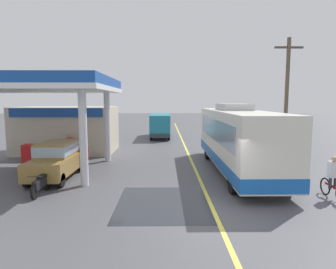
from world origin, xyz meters
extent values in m
plane|color=#4C4C51|center=(0.00, 20.00, 0.00)|extent=(120.00, 120.00, 0.00)
cube|color=#D8CC4C|center=(0.00, 15.00, 0.00)|extent=(0.16, 50.00, 0.01)
cube|color=#26282D|center=(-1.71, 1.32, 0.00)|extent=(3.61, 3.98, 0.01)
cube|color=silver|center=(2.24, 6.35, 1.88)|extent=(2.50, 11.00, 2.90)
cube|color=#1959B2|center=(2.24, 6.35, 0.77)|extent=(2.54, 11.04, 0.56)
cube|color=#8C9EAD|center=(2.24, 0.91, 2.42)|extent=(2.30, 0.10, 1.40)
cube|color=#8C9EAD|center=(0.97, 6.35, 2.33)|extent=(0.06, 9.35, 1.10)
cube|color=#8C9EAD|center=(3.51, 6.35, 2.33)|extent=(0.06, 9.35, 1.10)
cube|color=white|center=(2.24, 0.92, 3.12)|extent=(1.75, 0.08, 0.32)
cube|color=#B2B2B7|center=(2.24, 7.35, 3.51)|extent=(1.60, 2.80, 0.36)
cylinder|color=black|center=(1.14, 2.45, 0.50)|extent=(0.30, 1.00, 1.00)
cylinder|color=black|center=(3.34, 2.45, 0.50)|extent=(0.30, 1.00, 1.00)
cylinder|color=black|center=(1.14, 9.65, 0.50)|extent=(0.30, 1.00, 1.00)
cylinder|color=black|center=(3.34, 9.65, 0.50)|extent=(0.30, 1.00, 1.00)
cube|color=#194799|center=(-9.08, 6.36, 4.85)|extent=(9.00, 7.00, 0.50)
cube|color=white|center=(-9.08, 6.36, 4.48)|extent=(9.10, 7.10, 0.24)
cylinder|color=silver|center=(-5.38, 3.66, 2.30)|extent=(0.36, 0.36, 4.60)
cylinder|color=silver|center=(-5.38, 9.06, 2.30)|extent=(0.36, 0.36, 4.60)
cube|color=red|center=(-9.08, 6.36, 0.75)|extent=(0.70, 0.60, 1.50)
cube|color=beige|center=(-9.08, 12.56, 1.70)|extent=(7.00, 4.40, 3.40)
cube|color=#194799|center=(-9.08, 10.32, 3.05)|extent=(6.30, 0.10, 0.60)
cube|color=olive|center=(-7.12, 4.91, 0.72)|extent=(1.70, 4.20, 0.80)
cube|color=olive|center=(-7.12, 5.11, 1.47)|extent=(1.50, 2.31, 0.70)
cube|color=#8C9EAD|center=(-7.12, 5.11, 1.47)|extent=(1.53, 2.35, 0.49)
cylinder|color=black|center=(-7.87, 3.41, 0.32)|extent=(0.20, 0.64, 0.64)
cylinder|color=black|center=(-6.37, 3.41, 0.32)|extent=(0.20, 0.64, 0.64)
cylinder|color=black|center=(-7.87, 6.41, 0.32)|extent=(0.20, 0.64, 0.64)
cylinder|color=black|center=(-6.37, 6.41, 0.32)|extent=(0.20, 0.64, 0.64)
cube|color=teal|center=(-2.19, 20.90, 1.39)|extent=(2.00, 6.00, 2.10)
cube|color=#8C9EAD|center=(-2.19, 20.90, 1.79)|extent=(2.04, 5.10, 0.80)
cube|color=#2D2D33|center=(-2.19, 17.85, 0.54)|extent=(1.90, 0.16, 0.36)
cylinder|color=black|center=(-3.07, 18.90, 0.38)|extent=(0.22, 0.76, 0.76)
cylinder|color=black|center=(-1.31, 18.90, 0.38)|extent=(0.22, 0.76, 0.76)
cylinder|color=black|center=(-3.07, 22.90, 0.38)|extent=(0.22, 0.76, 0.76)
cylinder|color=black|center=(-1.31, 22.90, 0.38)|extent=(0.22, 0.76, 0.76)
torus|color=black|center=(4.88, 2.24, 0.36)|extent=(0.06, 0.72, 0.72)
cube|color=maroon|center=(4.88, 1.69, 0.51)|extent=(0.06, 1.10, 0.08)
cube|color=silver|center=(4.88, 1.79, 1.18)|extent=(0.34, 0.24, 0.64)
sphere|color=tan|center=(4.88, 1.74, 1.61)|extent=(0.22, 0.22, 0.22)
cylinder|color=#2D2D38|center=(4.78, 1.74, 0.68)|extent=(0.12, 0.12, 0.55)
cylinder|color=#2D2D38|center=(4.98, 1.74, 0.68)|extent=(0.12, 0.12, 0.55)
cylinder|color=black|center=(-6.84, 1.85, 0.30)|extent=(0.10, 0.60, 0.60)
cylinder|color=black|center=(-6.84, 3.05, 0.30)|extent=(0.10, 0.60, 0.60)
cube|color=black|center=(-6.84, 2.45, 0.50)|extent=(0.20, 1.30, 0.36)
cube|color=black|center=(-6.84, 2.60, 0.72)|extent=(0.24, 0.60, 0.12)
cylinder|color=#2D2D33|center=(-6.84, 1.90, 0.90)|extent=(0.55, 0.04, 0.04)
cylinder|color=#33333F|center=(-6.21, 6.31, 0.41)|extent=(0.14, 0.14, 0.82)
cylinder|color=#33333F|center=(-6.03, 6.31, 0.41)|extent=(0.14, 0.14, 0.82)
cube|color=#BF3333|center=(-6.12, 6.31, 1.12)|extent=(0.36, 0.22, 0.60)
sphere|color=tan|center=(-6.12, 6.31, 1.55)|extent=(0.22, 0.22, 0.22)
cylinder|color=#BF3333|center=(-6.35, 6.31, 1.07)|extent=(0.09, 0.09, 0.58)
cylinder|color=#BF3333|center=(-5.89, 6.31, 1.07)|extent=(0.09, 0.09, 0.58)
cylinder|color=#33333F|center=(-8.16, 9.87, 0.41)|extent=(0.14, 0.14, 0.82)
cylinder|color=#33333F|center=(-7.98, 9.87, 0.41)|extent=(0.14, 0.14, 0.82)
cube|color=#BF3333|center=(-8.07, 9.87, 1.12)|extent=(0.36, 0.22, 0.60)
sphere|color=tan|center=(-8.07, 9.87, 1.55)|extent=(0.22, 0.22, 0.22)
cylinder|color=#BF3333|center=(-8.30, 9.87, 1.07)|extent=(0.09, 0.09, 0.58)
cylinder|color=#BF3333|center=(-7.84, 9.87, 1.07)|extent=(0.09, 0.09, 0.58)
cylinder|color=brown|center=(6.05, 9.19, 3.89)|extent=(0.24, 0.24, 7.77)
cube|color=#4C3D33|center=(6.05, 9.19, 7.17)|extent=(1.80, 0.12, 0.12)
camera|label=1|loc=(-1.72, -9.13, 3.86)|focal=30.64mm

